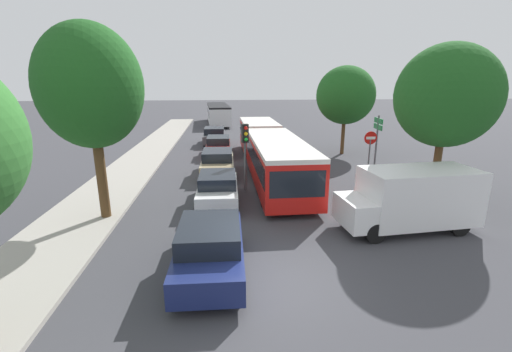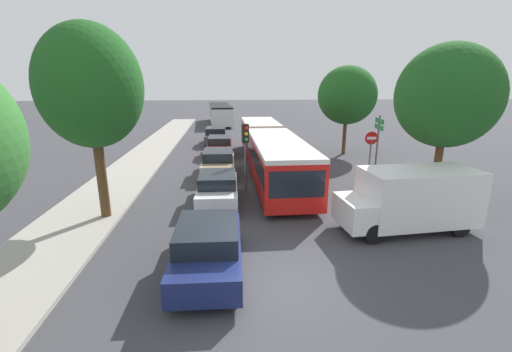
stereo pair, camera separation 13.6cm
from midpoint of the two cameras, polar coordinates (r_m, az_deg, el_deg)
The scene contains 16 objects.
ground_plane at distance 9.88m, azimuth 2.92°, elevation -17.47°, with size 200.00×200.00×0.00m, color #3D3D42.
kerb_strip_left at distance 28.21m, azimuth -17.02°, elevation 3.91°, with size 3.20×47.75×0.14m, color #9E998E.
articulated_bus at distance 21.33m, azimuth 2.38°, elevation 4.79°, with size 2.61×16.81×2.49m.
city_bus_rear at distance 46.13m, azimuth -5.92°, elevation 10.44°, with size 3.25×11.72×2.50m.
queued_car_navy at distance 10.14m, azimuth -7.56°, elevation -11.64°, with size 1.95×4.41×1.52m.
queued_car_white at distance 15.54m, azimuth -6.12°, elevation -2.05°, with size 1.83×4.14×1.43m.
queued_car_tan at distance 20.37m, azimuth -6.09°, elevation 2.27°, with size 1.93×4.38×1.51m.
queued_car_red at distance 25.94m, azimuth -5.91°, elevation 5.04°, with size 1.85×4.19×1.44m.
queued_car_graphite at distance 30.80m, azimuth -6.55°, elevation 6.71°, with size 1.92×4.36×1.50m.
white_van at distance 13.85m, azimuth 24.84°, elevation -3.37°, with size 5.14×2.35×2.31m.
traffic_light at distance 16.80m, azimuth -1.54°, elevation 5.59°, with size 0.37×0.39×3.40m.
no_entry_sign at distance 19.47m, azimuth 18.74°, elevation 4.28°, with size 0.70×0.08×2.82m.
direction_sign_post at distance 20.33m, azimuth 19.88°, elevation 6.55°, with size 0.25×1.39×3.60m.
tree_left_mid at distance 14.24m, azimuth -25.60°, elevation 13.20°, with size 3.77×3.77×7.46m.
tree_right_near at distance 16.38m, azimuth 29.66°, elevation 11.11°, with size 4.13×4.13×6.93m.
tree_right_mid at distance 26.91m, azimuth 14.92°, elevation 12.64°, with size 4.31×4.31×6.55m.
Camera 2 is at (-1.15, -8.22, 5.36)m, focal length 24.00 mm.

